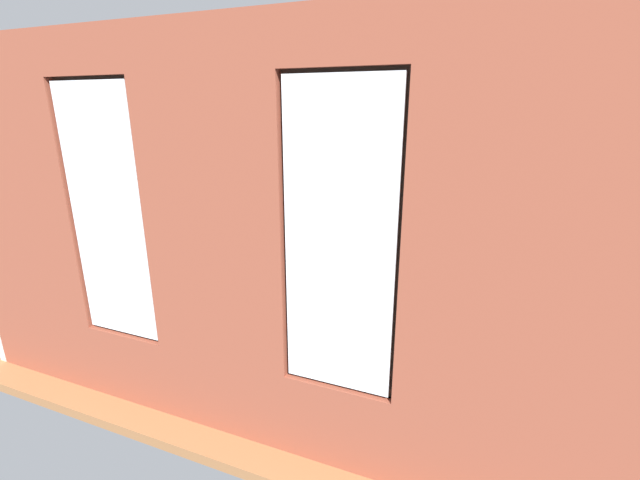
{
  "coord_description": "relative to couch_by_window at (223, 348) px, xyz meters",
  "views": [
    {
      "loc": [
        -1.99,
        5.49,
        2.8
      ],
      "look_at": [
        0.06,
        0.4,
        1.08
      ],
      "focal_mm": 24.0,
      "sensor_mm": 36.0,
      "label": 1
    }
  ],
  "objects": [
    {
      "name": "brick_wall_with_windows",
      "position": [
        -0.47,
        0.65,
        1.33
      ],
      "size": [
        6.08,
        0.3,
        3.4
      ],
      "color": "brown",
      "rests_on": "ground_plane"
    },
    {
      "name": "tv_flatscreen",
      "position": [
        2.22,
        -2.26,
        0.56
      ],
      "size": [
        0.98,
        0.2,
        0.69
      ],
      "color": "black",
      "rests_on": "media_console"
    },
    {
      "name": "potted_plant_between_couches",
      "position": [
        -1.3,
        -0.05,
        0.21
      ],
      "size": [
        0.95,
        0.94,
        1.2
      ],
      "color": "#9E5638",
      "rests_on": "ground_plane"
    },
    {
      "name": "coffee_table",
      "position": [
        -0.26,
        -2.11,
        0.04
      ],
      "size": [
        1.53,
        0.75,
        0.42
      ],
      "color": "tan",
      "rests_on": "ground_plane"
    },
    {
      "name": "remote_gray",
      "position": [
        -0.68,
        -2.24,
        0.1
      ],
      "size": [
        0.08,
        0.18,
        0.02
      ],
      "primitive_type": "cube",
      "rotation": [
        0.0,
        0.0,
        2.97
      ],
      "color": "#59595B",
      "rests_on": "coffee_table"
    },
    {
      "name": "candle_jar",
      "position": [
        -0.26,
        -2.11,
        0.14
      ],
      "size": [
        0.08,
        0.08,
        0.1
      ],
      "primitive_type": "cylinder",
      "color": "#B7333D",
      "rests_on": "coffee_table"
    },
    {
      "name": "white_wall_right",
      "position": [
        2.52,
        -1.96,
        1.37
      ],
      "size": [
        0.1,
        5.37,
        3.4
      ],
      "primitive_type": "cube",
      "color": "silver",
      "rests_on": "ground_plane"
    },
    {
      "name": "ground_plane",
      "position": [
        -0.47,
        -2.16,
        -0.38
      ],
      "size": [
        6.68,
        6.37,
        0.1
      ],
      "primitive_type": "cube",
      "color": "#99663D"
    },
    {
      "name": "remote_silver",
      "position": [
        -0.37,
        -2.0,
        0.1
      ],
      "size": [
        0.1,
        0.18,
        0.02
      ],
      "primitive_type": "cube",
      "rotation": [
        0.0,
        0.0,
        3.46
      ],
      "color": "#B2B2B7",
      "rests_on": "coffee_table"
    },
    {
      "name": "cup_ceramic",
      "position": [
        0.2,
        -2.0,
        0.14
      ],
      "size": [
        0.08,
        0.08,
        0.1
      ],
      "primitive_type": "cylinder",
      "color": "#33567F",
      "rests_on": "coffee_table"
    },
    {
      "name": "couch_left",
      "position": [
        -2.81,
        -1.68,
        -0.0
      ],
      "size": [
        1.0,
        2.12,
        0.8
      ],
      "rotation": [
        0.0,
        0.0,
        1.51
      ],
      "color": "black",
      "rests_on": "ground_plane"
    },
    {
      "name": "remote_black",
      "position": [
        -0.07,
        -2.21,
        0.1
      ],
      "size": [
        0.18,
        0.07,
        0.02
      ],
      "primitive_type": "cube",
      "rotation": [
        0.0,
        0.0,
        4.86
      ],
      "color": "black",
      "rests_on": "coffee_table"
    },
    {
      "name": "potted_plant_foreground_right",
      "position": [
        1.92,
        -4.3,
        0.34
      ],
      "size": [
        0.78,
        0.72,
        1.33
      ],
      "color": "#47423D",
      "rests_on": "ground_plane"
    },
    {
      "name": "media_console",
      "position": [
        2.22,
        -2.26,
        -0.06
      ],
      "size": [
        1.26,
        0.42,
        0.55
      ],
      "primitive_type": "cube",
      "color": "black",
      "rests_on": "ground_plane"
    },
    {
      "name": "potted_plant_near_tv",
      "position": [
        1.68,
        -1.17,
        0.55
      ],
      "size": [
        1.09,
        1.02,
        1.45
      ],
      "color": "brown",
      "rests_on": "ground_plane"
    },
    {
      "name": "potted_plant_beside_window_right",
      "position": [
        1.04,
        0.09,
        0.31
      ],
      "size": [
        0.78,
        0.74,
        1.2
      ],
      "color": "#47423D",
      "rests_on": "ground_plane"
    },
    {
      "name": "potted_plant_corner_far_left",
      "position": [
        -2.96,
        0.1,
        0.19
      ],
      "size": [
        0.49,
        0.49,
        0.79
      ],
      "color": "#9E5638",
      "rests_on": "ground_plane"
    },
    {
      "name": "potted_plant_corner_near_left",
      "position": [
        -2.96,
        -4.34,
        0.29
      ],
      "size": [
        1.2,
        0.96,
        1.22
      ],
      "color": "#47423D",
      "rests_on": "ground_plane"
    },
    {
      "name": "couch_by_window",
      "position": [
        0.0,
        0.0,
        0.0
      ],
      "size": [
        1.71,
        0.87,
        0.8
      ],
      "color": "black",
      "rests_on": "ground_plane"
    }
  ]
}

